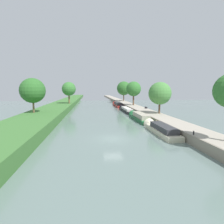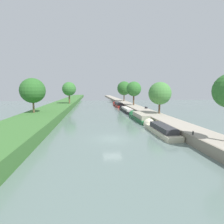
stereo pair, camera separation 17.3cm
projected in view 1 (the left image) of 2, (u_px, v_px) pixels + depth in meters
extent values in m
plane|color=slate|center=(113.00, 139.00, 24.10)|extent=(160.00, 160.00, 0.00)
cube|color=#3D7033|center=(10.00, 136.00, 22.46)|extent=(7.96, 260.00, 1.68)
cube|color=#A89E8E|center=(191.00, 132.00, 25.33)|extent=(4.01, 260.00, 1.17)
cube|color=gray|center=(176.00, 132.00, 25.07)|extent=(0.25, 260.00, 1.22)
cube|color=beige|center=(162.00, 132.00, 26.65)|extent=(2.15, 9.34, 0.69)
cube|color=#333338|center=(163.00, 128.00, 26.10)|extent=(1.77, 6.54, 0.74)
cone|color=beige|center=(150.00, 125.00, 31.89)|extent=(2.05, 1.29, 2.05)
cube|color=#1E6033|center=(140.00, 119.00, 38.18)|extent=(2.09, 10.79, 0.69)
cube|color=#B2A893|center=(141.00, 115.00, 37.55)|extent=(1.71, 7.55, 0.89)
cone|color=#1E6033|center=(133.00, 115.00, 44.11)|extent=(1.98, 1.25, 1.98)
cube|color=black|center=(126.00, 111.00, 52.60)|extent=(1.89, 12.98, 0.63)
cube|color=silver|center=(127.00, 109.00, 51.88)|extent=(1.55, 9.08, 0.58)
cone|color=black|center=(122.00, 108.00, 59.55)|extent=(1.80, 1.14, 1.80)
cube|color=maroon|center=(118.00, 105.00, 68.56)|extent=(2.19, 13.63, 0.74)
cube|color=#333338|center=(118.00, 103.00, 67.78)|extent=(1.79, 9.54, 0.88)
cone|color=maroon|center=(115.00, 104.00, 75.92)|extent=(2.08, 1.31, 2.08)
cylinder|color=brown|center=(159.00, 107.00, 40.06)|extent=(0.41, 0.41, 3.12)
sphere|color=#47843D|center=(160.00, 93.00, 39.68)|extent=(4.99, 4.99, 4.99)
cylinder|color=brown|center=(133.00, 99.00, 60.55)|extent=(0.52, 0.52, 4.11)
sphere|color=#33702D|center=(134.00, 89.00, 60.12)|extent=(4.92, 4.92, 4.92)
cylinder|color=brown|center=(124.00, 97.00, 81.73)|extent=(0.49, 0.49, 4.00)
sphere|color=#2D6628|center=(124.00, 88.00, 81.25)|extent=(6.23, 6.23, 6.23)
cylinder|color=brown|center=(69.00, 98.00, 61.09)|extent=(0.52, 0.52, 3.68)
sphere|color=#387533|center=(69.00, 89.00, 60.69)|extent=(4.64, 4.64, 4.64)
cylinder|color=brown|center=(33.00, 105.00, 37.58)|extent=(0.38, 0.38, 3.19)
sphere|color=#2D6628|center=(33.00, 91.00, 37.19)|extent=(5.17, 5.17, 5.17)
cylinder|color=#282D42|center=(133.00, 103.00, 63.02)|extent=(0.26, 0.26, 0.82)
cylinder|color=#B22D28|center=(134.00, 101.00, 62.93)|extent=(0.34, 0.34, 0.62)
sphere|color=tan|center=(134.00, 100.00, 62.88)|extent=(0.22, 0.22, 0.22)
cylinder|color=black|center=(194.00, 133.00, 21.59)|extent=(0.16, 0.16, 0.45)
cylinder|color=black|center=(120.00, 101.00, 75.93)|extent=(0.16, 0.16, 0.45)
cube|color=#333338|center=(147.00, 108.00, 50.01)|extent=(0.40, 0.08, 0.41)
cube|color=#333338|center=(145.00, 107.00, 51.19)|extent=(0.40, 0.08, 0.41)
cube|color=#38383D|center=(146.00, 107.00, 50.57)|extent=(0.44, 1.50, 0.06)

